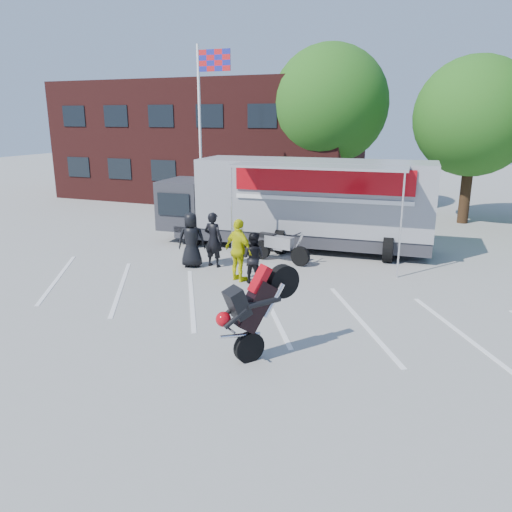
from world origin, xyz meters
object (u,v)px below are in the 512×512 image
Objects in this scene: stunt_bike_rider at (277,353)px; spectator_leather_a at (191,240)px; transporter_truck at (300,248)px; spectator_hivis at (239,250)px; spectator_leather_b at (213,240)px; flagpole at (205,114)px; parked_motorcycle at (280,262)px; tree_mid at (474,117)px; spectator_leather_c at (253,258)px; tree_left at (330,105)px.

spectator_leather_a is at bearing 170.99° from stunt_bike_rider.
transporter_truck is at bearing -147.73° from spectator_leather_a.
stunt_bike_rider is 5.16m from spectator_hivis.
transporter_truck is at bearing -112.73° from spectator_leather_b.
parked_motorcycle is at bearing -42.02° from flagpole.
tree_mid is at bearing -93.86° from spectator_hivis.
spectator_leather_a is at bearing 133.29° from parked_motorcycle.
transporter_truck is 4.62× the size of parked_motorcycle.
spectator_hivis reaches higher than parked_motorcycle.
stunt_bike_rider is 1.18× the size of spectator_leather_b.
transporter_truck is 4.72m from spectator_leather_c.
spectator_leather_a is at bearing -127.32° from tree_mid.
spectator_hivis is at bearing 135.96° from spectator_leather_a.
transporter_truck is at bearing 141.00° from stunt_bike_rider.
flagpole is 0.75× the size of transporter_truck.
stunt_bike_rider is at bearing 118.51° from spectator_leather_c.
transporter_truck reaches higher than parked_motorcycle.
spectator_leather_b is (-2.01, -3.53, 0.94)m from transporter_truck.
tree_left is 12.91m from spectator_leather_b.
tree_mid is 4.84× the size of spectator_leather_c.
spectator_hivis reaches higher than spectator_leather_b.
tree_left reaches higher than tree_mid.
parked_motorcycle is 2.53m from spectator_leather_b.
tree_left is 3.92× the size of stunt_bike_rider.
flagpole is at bearing -90.20° from spectator_leather_a.
tree_mid is at bearing -19.38° from parked_motorcycle.
parked_motorcycle is 1.24× the size of spectator_leather_a.
tree_left reaches higher than parked_motorcycle.
stunt_bike_rider is at bearing -103.03° from tree_mid.
spectator_leather_a is at bearing -97.53° from tree_left.
tree_left reaches higher than spectator_leather_c.
tree_left is at bearing -120.23° from spectator_leather_a.
parked_motorcycle is 1.46× the size of spectator_leather_c.
flagpole reaches higher than transporter_truck.
parked_motorcycle is 3.21m from spectator_leather_a.
tree_mid is 17.55m from stunt_bike_rider.
spectator_leather_a is (-2.68, -3.83, 0.94)m from transporter_truck.
spectator_hivis is at bearing -56.54° from flagpole.
spectator_leather_c is at bearing 139.51° from spectator_leather_a.
tree_left is 0.81× the size of transporter_truck.
spectator_hivis reaches higher than stunt_bike_rider.
tree_mid is at bearing 47.93° from transporter_truck.
stunt_bike_rider is at bearing -149.51° from parked_motorcycle.
spectator_leather_b is 0.96× the size of spectator_hivis.
tree_left reaches higher than spectator_leather_b.
tree_left reaches higher than transporter_truck.
tree_mid reaches higher than spectator_leather_c.
parked_motorcycle is at bearing -91.15° from spectator_leather_c.
stunt_bike_rider is at bearing 134.64° from spectator_leather_b.
spectator_hivis is at bearing -87.94° from tree_left.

